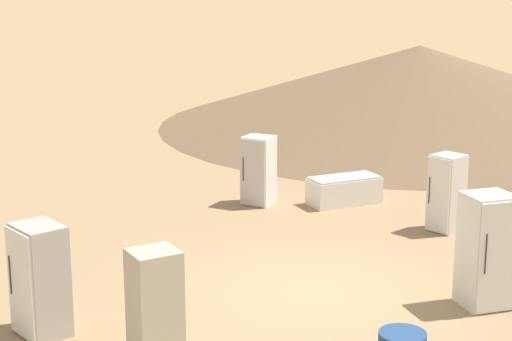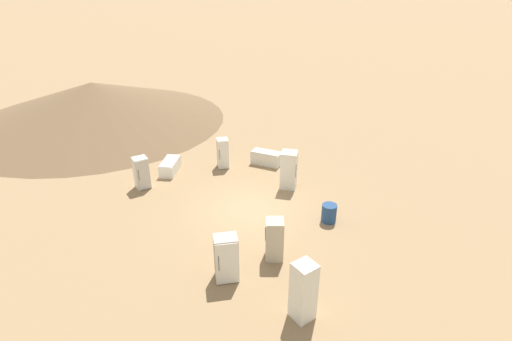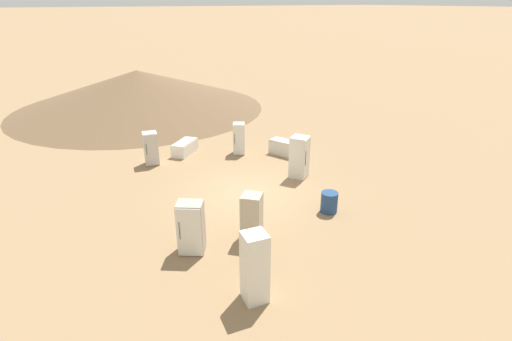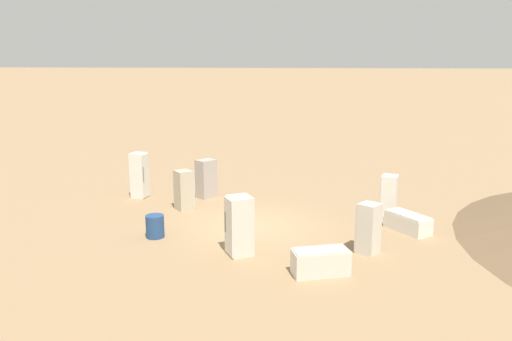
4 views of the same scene
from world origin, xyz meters
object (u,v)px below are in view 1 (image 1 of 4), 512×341
object	(u,v)px
discarded_fridge_4	(258,170)
discarded_fridge_6	(446,193)
discarded_fridge_5	(487,251)
discarded_fridge_7	(154,306)
discarded_fridge_2	(344,190)
discarded_fridge_1	(40,280)

from	to	relation	value
discarded_fridge_4	discarded_fridge_6	world-z (taller)	discarded_fridge_6
discarded_fridge_4	discarded_fridge_6	distance (m)	4.25
discarded_fridge_5	discarded_fridge_7	bearing A→B (deg)	3.61
discarded_fridge_2	discarded_fridge_5	xyz separation A→B (m)	(-3.21, 5.21, 0.60)
discarded_fridge_2	discarded_fridge_6	bearing A→B (deg)	-162.24
discarded_fridge_6	discarded_fridge_7	size ratio (longest dim) A/B	1.00
discarded_fridge_1	discarded_fridge_6	size ratio (longest dim) A/B	1.05
discarded_fridge_1	discarded_fridge_6	world-z (taller)	discarded_fridge_1
discarded_fridge_1	discarded_fridge_5	size ratio (longest dim) A/B	0.91
discarded_fridge_2	discarded_fridge_6	size ratio (longest dim) A/B	1.07
discarded_fridge_1	discarded_fridge_6	xyz separation A→B (m)	(-5.24, -6.72, -0.04)
discarded_fridge_2	discarded_fridge_7	size ratio (longest dim) A/B	1.07
discarded_fridge_2	discarded_fridge_7	world-z (taller)	discarded_fridge_7
discarded_fridge_1	discarded_fridge_7	world-z (taller)	discarded_fridge_1
discarded_fridge_2	discarded_fridge_4	bearing A→B (deg)	65.76
discarded_fridge_5	discarded_fridge_4	bearing A→B (deg)	-76.52
discarded_fridge_5	discarded_fridge_6	size ratio (longest dim) A/B	1.16
discarded_fridge_6	discarded_fridge_7	world-z (taller)	discarded_fridge_7
discarded_fridge_1	discarded_fridge_4	bearing A→B (deg)	-65.12
discarded_fridge_2	discarded_fridge_7	distance (m)	8.51
discarded_fridge_6	discarded_fridge_7	xyz separation A→B (m)	(3.33, 7.04, 0.00)
discarded_fridge_5	discarded_fridge_7	world-z (taller)	discarded_fridge_5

